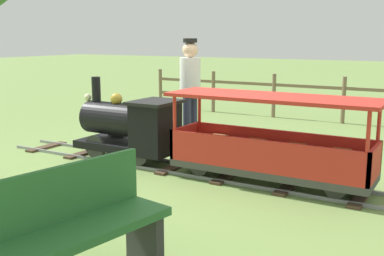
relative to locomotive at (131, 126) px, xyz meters
The scene contains 7 objects.
ground_plane 0.96m from the locomotive, 90.00° to the right, with size 60.00×60.00×0.00m, color #75934C.
track 1.14m from the locomotive, 90.00° to the right, with size 0.69×6.05×0.04m.
locomotive is the anchor object (origin of this frame).
passenger_car 1.94m from the locomotive, 90.00° to the right, with size 0.75×2.35×0.97m.
conductor_person 1.13m from the locomotive, 19.00° to the right, with size 0.30×0.30×1.62m.
park_bench 3.26m from the locomotive, 148.83° to the right, with size 1.35×0.62×0.82m.
fence_section 4.48m from the locomotive, 13.47° to the right, with size 0.08×7.13×0.90m.
Camera 1 is at (-4.87, -2.95, 1.64)m, focal length 44.26 mm.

